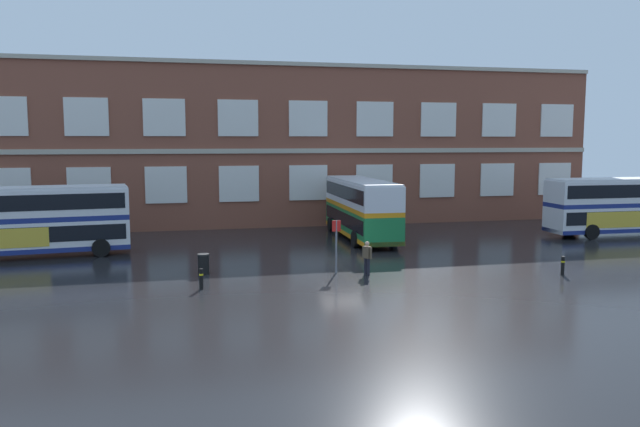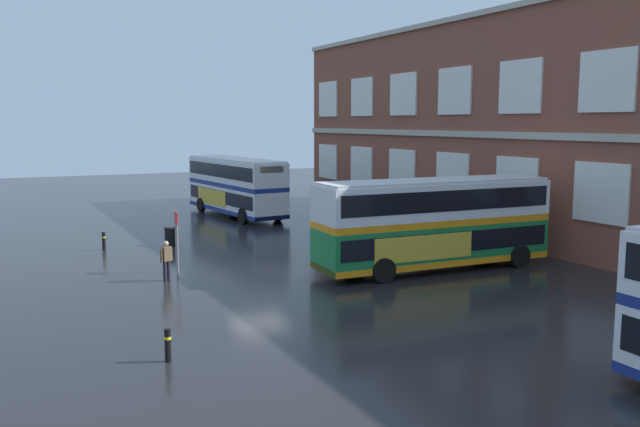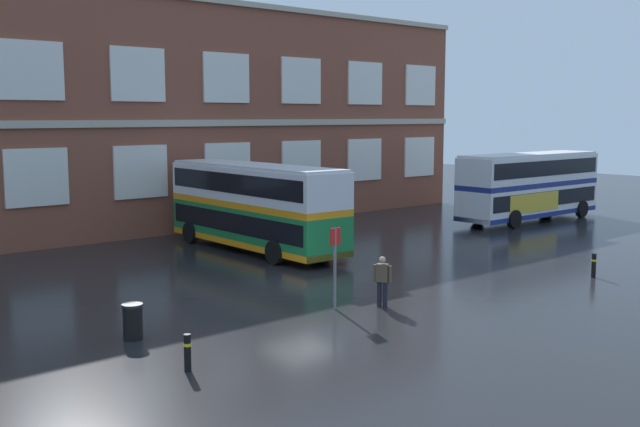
# 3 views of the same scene
# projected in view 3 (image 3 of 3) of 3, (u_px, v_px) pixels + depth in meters

# --- Properties ---
(ground_plane) EXTENTS (120.00, 120.00, 0.00)m
(ground_plane) POSITION_uv_depth(u_px,v_px,m) (267.00, 278.00, 29.73)
(ground_plane) COLOR black
(brick_terminal_building) EXTENTS (48.40, 8.19, 12.64)m
(brick_terminal_building) POSITION_uv_depth(u_px,v_px,m) (104.00, 118.00, 41.49)
(brick_terminal_building) COLOR brown
(brick_terminal_building) RESTS_ON ground
(double_decker_middle) EXTENTS (3.12, 11.07, 4.07)m
(double_decker_middle) POSITION_uv_depth(u_px,v_px,m) (255.00, 205.00, 35.39)
(double_decker_middle) COLOR #197038
(double_decker_middle) RESTS_ON ground
(double_decker_far) EXTENTS (11.03, 2.96, 4.07)m
(double_decker_far) POSITION_uv_depth(u_px,v_px,m) (530.00, 185.00, 45.54)
(double_decker_far) COLOR silver
(double_decker_far) RESTS_ON ground
(waiting_passenger) EXTENTS (0.40, 0.61, 1.70)m
(waiting_passenger) POSITION_uv_depth(u_px,v_px,m) (382.00, 279.00, 25.09)
(waiting_passenger) COLOR black
(waiting_passenger) RESTS_ON ground
(bus_stand_flag) EXTENTS (0.44, 0.10, 2.70)m
(bus_stand_flag) POSITION_uv_depth(u_px,v_px,m) (335.00, 260.00, 24.70)
(bus_stand_flag) COLOR slate
(bus_stand_flag) RESTS_ON ground
(station_litter_bin) EXTENTS (0.60, 0.60, 1.03)m
(station_litter_bin) POSITION_uv_depth(u_px,v_px,m) (133.00, 321.00, 21.48)
(station_litter_bin) COLOR black
(station_litter_bin) RESTS_ON ground
(safety_bollard_west) EXTENTS (0.19, 0.19, 0.95)m
(safety_bollard_west) POSITION_uv_depth(u_px,v_px,m) (188.00, 352.00, 18.79)
(safety_bollard_west) COLOR black
(safety_bollard_west) RESTS_ON ground
(safety_bollard_east) EXTENTS (0.19, 0.19, 0.95)m
(safety_bollard_east) POSITION_uv_depth(u_px,v_px,m) (594.00, 265.00, 29.70)
(safety_bollard_east) COLOR black
(safety_bollard_east) RESTS_ON ground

